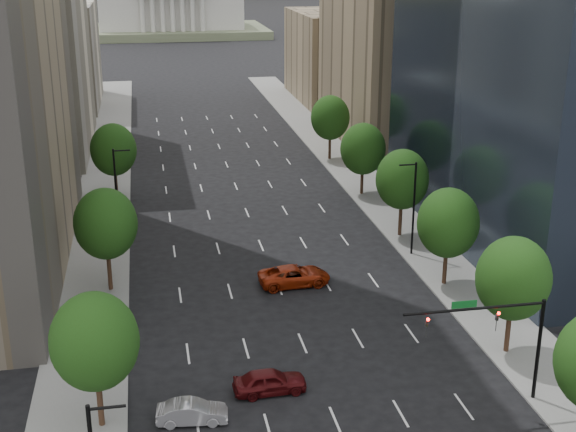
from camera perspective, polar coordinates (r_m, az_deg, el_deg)
sidewalk_left at (r=75.19m, az=-13.75°, el=-2.83°), size 6.00×200.00×0.15m
sidewalk_right at (r=79.36m, az=9.15°, el=-1.33°), size 6.00×200.00×0.15m
midrise_cream_left at (r=114.20m, az=-18.40°, el=13.18°), size 14.00×30.00×35.00m
filler_left at (r=147.72m, az=-16.50°, el=11.18°), size 14.00×26.00×18.00m
parking_tan_right at (r=116.06m, az=7.41°, el=12.81°), size 14.00×30.00×30.00m
filler_right at (r=148.43m, az=3.36°, el=11.56°), size 14.00×26.00×16.00m
tree_right_1 at (r=56.29m, az=16.09°, el=-4.40°), size 5.20×5.20×8.75m
tree_right_2 at (r=66.47m, az=11.59°, el=-0.50°), size 5.20×5.20×8.61m
tree_right_3 at (r=77.06m, az=8.32°, el=2.65°), size 5.20×5.20×8.89m
tree_right_4 at (r=90.04m, az=5.48°, el=4.88°), size 5.20×5.20×8.46m
tree_right_5 at (r=105.04m, az=3.10°, el=7.16°), size 5.20×5.20×8.75m
tree_left_0 at (r=47.28m, az=-13.91°, el=-8.87°), size 5.20×5.20×8.75m
tree_left_1 at (r=65.57m, az=-13.14°, el=-0.56°), size 5.20×5.20×8.97m
tree_left_2 at (r=90.57m, az=-12.60°, el=4.73°), size 5.20×5.20×8.68m
streetlight_rn at (r=72.69m, az=9.11°, el=0.73°), size 1.70×0.20×9.00m
streetlight_ln at (r=78.24m, az=-12.36°, el=1.85°), size 1.70×0.20×9.00m
traffic_signal at (r=50.22m, az=15.45°, el=-8.02°), size 9.12×0.40×7.38m
capitol at (r=260.42m, az=-8.56°, el=14.78°), size 60.00×40.00×35.20m
foothills at (r=614.36m, az=-6.49°, el=12.93°), size 720.00×413.00×263.00m
car_maroon at (r=51.70m, az=-1.33°, el=-11.95°), size 4.84×2.12×1.62m
car_silver at (r=49.23m, az=-7.00°, el=-14.00°), size 4.44×1.91×1.42m
car_red_far at (r=66.81m, az=0.47°, el=-4.37°), size 6.32×3.25×1.70m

